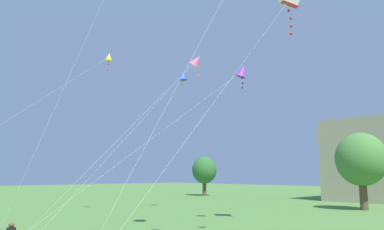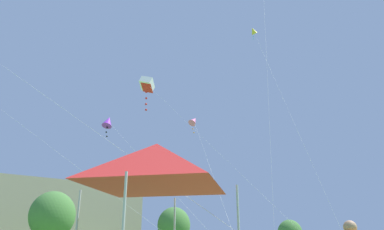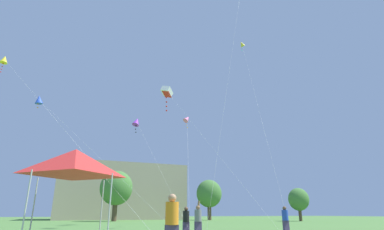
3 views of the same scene
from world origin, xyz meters
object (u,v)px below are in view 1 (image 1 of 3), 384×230
object	(u,v)px
kite_yellow_diamond_1	(109,57)
kite_white_box_6	(289,1)
kite_blue_diamond_3	(182,76)
kite_pink_diamond_5	(197,61)
kite_purple_diamond_2	(242,71)

from	to	relation	value
kite_yellow_diamond_1	kite_white_box_6	bearing A→B (deg)	14.87
kite_blue_diamond_3	kite_pink_diamond_5	distance (m)	18.29
kite_blue_diamond_3	kite_pink_diamond_5	xyz separation A→B (m)	(13.85, -11.27, -3.96)
kite_pink_diamond_5	kite_white_box_6	world-z (taller)	kite_white_box_6
kite_pink_diamond_5	kite_blue_diamond_3	bearing A→B (deg)	140.87
kite_purple_diamond_2	kite_white_box_6	size ratio (longest dim) A/B	0.98
kite_blue_diamond_3	kite_pink_diamond_5	world-z (taller)	kite_blue_diamond_3
kite_blue_diamond_3	kite_pink_diamond_5	size ratio (longest dim) A/B	1.91
kite_pink_diamond_5	kite_white_box_6	distance (m)	10.58
kite_purple_diamond_2	kite_blue_diamond_3	world-z (taller)	kite_blue_diamond_3
kite_yellow_diamond_1	kite_pink_diamond_5	size ratio (longest dim) A/B	1.96
kite_yellow_diamond_1	kite_purple_diamond_2	xyz separation A→B (m)	(13.18, 3.70, -3.38)
kite_white_box_6	kite_blue_diamond_3	bearing A→B (deg)	169.48
kite_blue_diamond_3	kite_white_box_6	size ratio (longest dim) A/B	1.09
kite_pink_diamond_5	kite_white_box_6	bearing A→B (deg)	86.33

